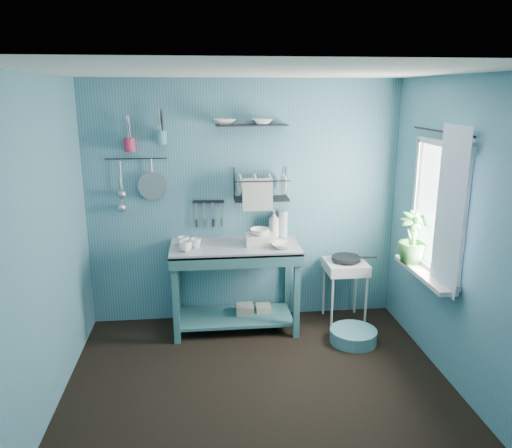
{
  "coord_description": "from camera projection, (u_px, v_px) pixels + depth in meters",
  "views": [
    {
      "loc": [
        -0.43,
        -3.51,
        2.37
      ],
      "look_at": [
        0.05,
        0.85,
        1.2
      ],
      "focal_mm": 35.0,
      "sensor_mm": 36.0,
      "label": 1
    }
  ],
  "objects": [
    {
      "name": "wall_right",
      "position": [
        466.0,
        240.0,
        3.88
      ],
      "size": [
        0.0,
        3.0,
        3.0
      ],
      "primitive_type": "plane",
      "rotation": [
        1.57,
        0.0,
        -1.57
      ],
      "color": "#3E7080",
      "rests_on": "ground"
    },
    {
      "name": "wall_back",
      "position": [
        244.0,
        203.0,
        5.15
      ],
      "size": [
        3.2,
        0.0,
        3.2
      ],
      "primitive_type": "plane",
      "rotation": [
        1.57,
        0.0,
        0.0
      ],
      "color": "#3E7080",
      "rests_on": "ground"
    },
    {
      "name": "utensil_cup_magenta",
      "position": [
        129.0,
        145.0,
        4.8
      ],
      "size": [
        0.11,
        0.11,
        0.13
      ],
      "primitive_type": "cylinder",
      "color": "#B22142",
      "rests_on": "wall_back"
    },
    {
      "name": "floor_basin",
      "position": [
        353.0,
        336.0,
        4.86
      ],
      "size": [
        0.45,
        0.45,
        0.13
      ],
      "primitive_type": "cylinder",
      "color": "teal",
      "rests_on": "floor"
    },
    {
      "name": "window_glass",
      "position": [
        439.0,
        208.0,
        4.27
      ],
      "size": [
        0.0,
        1.1,
        1.1
      ],
      "primitive_type": "plane",
      "rotation": [
        1.57,
        0.0,
        1.57
      ],
      "color": "white",
      "rests_on": "wall_right"
    },
    {
      "name": "tub_bowl",
      "position": [
        260.0,
        232.0,
        4.92
      ],
      "size": [
        0.2,
        0.19,
        0.06
      ],
      "primitive_type": "imported",
      "color": "white",
      "rests_on": "wash_tub"
    },
    {
      "name": "wash_tub",
      "position": [
        260.0,
        240.0,
        4.94
      ],
      "size": [
        0.28,
        0.22,
        0.1
      ],
      "primitive_type": "cube",
      "color": "silver",
      "rests_on": "work_counter"
    },
    {
      "name": "storage_tin_large",
      "position": [
        245.0,
        315.0,
        5.2
      ],
      "size": [
        0.18,
        0.18,
        0.22
      ],
      "primitive_type": "cube",
      "color": "gray",
      "rests_on": "floor"
    },
    {
      "name": "mug_left",
      "position": [
        185.0,
        246.0,
        4.73
      ],
      "size": [
        0.12,
        0.12,
        0.1
      ],
      "primitive_type": "imported",
      "color": "white",
      "rests_on": "work_counter"
    },
    {
      "name": "curtain",
      "position": [
        449.0,
        211.0,
        3.96
      ],
      "size": [
        0.0,
        1.35,
        1.35
      ],
      "primitive_type": "plane",
      "rotation": [
        1.57,
        0.0,
        1.57
      ],
      "color": "white",
      "rests_on": "wall_right"
    },
    {
      "name": "upper_shelf",
      "position": [
        252.0,
        125.0,
        4.85
      ],
      "size": [
        0.72,
        0.25,
        0.01
      ],
      "primitive_type": "cube",
      "rotation": [
        0.0,
        0.0,
        0.11
      ],
      "color": "black",
      "rests_on": "wall_back"
    },
    {
      "name": "colander",
      "position": [
        152.0,
        186.0,
        4.95
      ],
      "size": [
        0.28,
        0.03,
        0.28
      ],
      "primitive_type": "cylinder",
      "rotation": [
        1.54,
        0.0,
        0.0
      ],
      "color": "#9B9EA2",
      "rests_on": "wall_back"
    },
    {
      "name": "curtain_rod",
      "position": [
        441.0,
        132.0,
        4.1
      ],
      "size": [
        0.02,
        1.05,
        0.02
      ],
      "primitive_type": "cylinder",
      "rotation": [
        1.57,
        0.0,
        0.0
      ],
      "color": "black",
      "rests_on": "wall_right"
    },
    {
      "name": "shelf_bowl_right",
      "position": [
        262.0,
        125.0,
        4.86
      ],
      "size": [
        0.21,
        0.21,
        0.05
      ],
      "primitive_type": "imported",
      "rotation": [
        0.0,
        0.0,
        -0.02
      ],
      "color": "white",
      "rests_on": "upper_shelf"
    },
    {
      "name": "frying_pan",
      "position": [
        346.0,
        258.0,
        5.16
      ],
      "size": [
        0.3,
        0.3,
        0.03
      ],
      "primitive_type": "cylinder",
      "color": "black",
      "rests_on": "hotplate_stand"
    },
    {
      "name": "floor",
      "position": [
        261.0,
        394.0,
        4.03
      ],
      "size": [
        3.2,
        3.2,
        0.0
      ],
      "primitive_type": "plane",
      "color": "black",
      "rests_on": "ground"
    },
    {
      "name": "mug_right",
      "position": [
        184.0,
        242.0,
        4.88
      ],
      "size": [
        0.17,
        0.17,
        0.1
      ],
      "primitive_type": "imported",
      "rotation": [
        0.0,
        0.0,
        1.05
      ],
      "color": "white",
      "rests_on": "work_counter"
    },
    {
      "name": "knife_strip",
      "position": [
        209.0,
        202.0,
        5.07
      ],
      "size": [
        0.32,
        0.03,
        0.03
      ],
      "primitive_type": "cube",
      "rotation": [
        0.0,
        0.0,
        -0.05
      ],
      "color": "black",
      "rests_on": "wall_back"
    },
    {
      "name": "wall_front",
      "position": [
        301.0,
        345.0,
        2.27
      ],
      "size": [
        3.2,
        0.0,
        3.2
      ],
      "primitive_type": "plane",
      "rotation": [
        -1.57,
        0.0,
        0.0
      ],
      "color": "#3E7080",
      "rests_on": "ground"
    },
    {
      "name": "hook_rail",
      "position": [
        136.0,
        159.0,
        4.89
      ],
      "size": [
        0.6,
        0.01,
        0.01
      ],
      "primitive_type": "cylinder",
      "rotation": [
        0.0,
        1.57,
        0.0
      ],
      "color": "black",
      "rests_on": "wall_back"
    },
    {
      "name": "ceiling",
      "position": [
        262.0,
        71.0,
        3.39
      ],
      "size": [
        3.2,
        3.2,
        0.0
      ],
      "primitive_type": "plane",
      "rotation": [
        3.14,
        0.0,
        0.0
      ],
      "color": "silver",
      "rests_on": "ground"
    },
    {
      "name": "ladle_inner",
      "position": [
        121.0,
        190.0,
        4.94
      ],
      "size": [
        0.01,
        0.01,
        0.3
      ],
      "primitive_type": "cylinder",
      "color": "#9B9EA2",
      "rests_on": "wall_back"
    },
    {
      "name": "utensil_cup_teal",
      "position": [
        161.0,
        137.0,
        4.81
      ],
      "size": [
        0.11,
        0.11,
        0.13
      ],
      "primitive_type": "cylinder",
      "color": "teal",
      "rests_on": "wall_back"
    },
    {
      "name": "ladle_outer",
      "position": [
        121.0,
        177.0,
        4.9
      ],
      "size": [
        0.01,
        0.01,
        0.3
      ],
      "primitive_type": "cylinder",
      "color": "#9B9EA2",
      "rests_on": "wall_back"
    },
    {
      "name": "potted_plant",
      "position": [
        413.0,
        238.0,
        4.58
      ],
      "size": [
        0.3,
        0.3,
        0.48
      ],
      "primitive_type": "imported",
      "rotation": [
        0.0,
        0.0,
        -0.12
      ],
      "color": "#32722D",
      "rests_on": "windowsill"
    },
    {
      "name": "counter_bowl",
      "position": [
        282.0,
        245.0,
        4.84
      ],
      "size": [
        0.22,
        0.22,
        0.05
      ],
      "primitive_type": "imported",
      "color": "white",
      "rests_on": "work_counter"
    },
    {
      "name": "windowsill",
      "position": [
        424.0,
        274.0,
        4.41
      ],
      "size": [
        0.16,
        0.95,
        0.04
      ],
      "primitive_type": "cube",
      "color": "beige",
      "rests_on": "wall_right"
    },
    {
      "name": "storage_tin_small",
      "position": [
        263.0,
        314.0,
        5.26
      ],
      "size": [
        0.15,
        0.15,
        0.2
      ],
      "primitive_type": "cube",
      "color": "gray",
      "rests_on": "floor"
    },
    {
      "name": "soap_bottle",
      "position": [
        274.0,
        224.0,
        5.14
      ],
      "size": [
        0.11,
        0.12,
        0.3
      ],
      "primitive_type": "imported",
      "color": "silver",
      "rests_on": "work_counter"
    },
    {
      "name": "mug_mid",
      "position": [
        196.0,
        243.0,
        4.83
      ],
      "size": [
        0.14,
        0.14,
        0.09
      ],
      "primitive_type": "imported",
      "rotation": [
        0.0,
        0.0,
        0.52
      ],
      "color": "white",
      "rests_on": "work_counter"
    },
    {
      "name": "shelf_bowl_left",
      "position": [
        224.0,
        123.0,
        4.82
      ],
      "size": [
        0.25,
        0.25,
        0.05
      ],
      "primitive_type": "imported",
      "rotation": [
        0.0,
        0.0,
        0.17
      ],
      "color": "white",
      "rests_on": "upper_shelf"
    },
    {
      "name": "hotplate_stand",
      "position": [
        344.0,
        291.0,
        5.25
      ],
      "size": [
        0.46,
        0.46,
        0.66
      ],
      "primitive_type": "cube",
      "rotation": [
        0.0,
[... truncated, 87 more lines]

